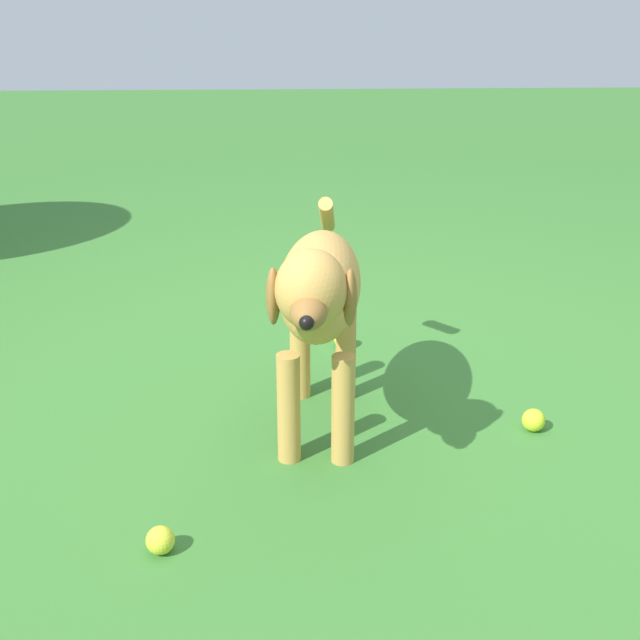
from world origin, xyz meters
The scene contains 5 objects.
ground centered at (0.00, 0.00, 0.00)m, with size 14.00×14.00×0.00m, color #38722D.
dog centered at (-0.09, -0.22, 0.43)m, with size 0.28×0.95×0.64m.
tennis_ball_0 centered at (0.02, 0.39, 0.03)m, with size 0.07×0.07×0.07m, color yellow.
tennis_ball_1 centered at (0.52, -0.21, 0.03)m, with size 0.07×0.07×0.07m, color #C7DE2A.
tennis_ball_2 centered at (-0.47, -0.73, 0.03)m, with size 0.07×0.07×0.07m, color #CCD131.
Camera 1 is at (-0.17, -2.38, 1.25)m, focal length 48.88 mm.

